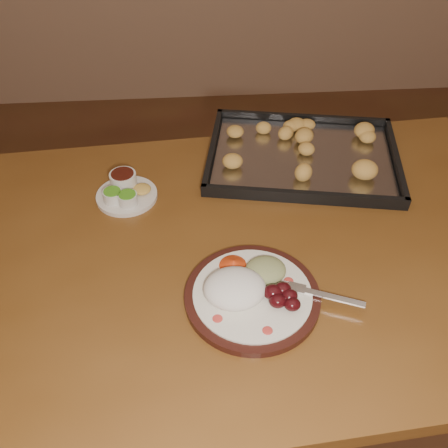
{
  "coord_description": "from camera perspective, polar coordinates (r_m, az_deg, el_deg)",
  "views": [
    {
      "loc": [
        -0.31,
        -0.82,
        1.55
      ],
      "look_at": [
        -0.25,
        0.0,
        0.77
      ],
      "focal_mm": 40.0,
      "sensor_mm": 36.0,
      "label": 1
    }
  ],
  "objects": [
    {
      "name": "dining_table",
      "position": [
        1.18,
        0.07,
        -6.06
      ],
      "size": [
        1.56,
        1.01,
        0.75
      ],
      "rotation": [
        0.0,
        0.0,
        0.07
      ],
      "color": "brown",
      "rests_on": "ground"
    },
    {
      "name": "condiment_saucer",
      "position": [
        1.25,
        -11.23,
        3.73
      ],
      "size": [
        0.15,
        0.15,
        0.05
      ],
      "rotation": [
        0.0,
        0.0,
        -0.05
      ],
      "color": "silver",
      "rests_on": "dining_table"
    },
    {
      "name": "baking_tray",
      "position": [
        1.37,
        8.95,
        7.86
      ],
      "size": [
        0.56,
        0.45,
        0.05
      ],
      "rotation": [
        0.0,
        0.0,
        -0.18
      ],
      "color": "black",
      "rests_on": "dining_table"
    },
    {
      "name": "ground",
      "position": [
        1.78,
        8.53,
        -18.05
      ],
      "size": [
        4.0,
        4.0,
        0.0
      ],
      "primitive_type": "plane",
      "color": "brown",
      "rests_on": "ground"
    },
    {
      "name": "dinner_plate",
      "position": [
        1.01,
        2.96,
        -7.64
      ],
      "size": [
        0.35,
        0.27,
        0.06
      ],
      "rotation": [
        0.0,
        0.0,
        -0.2
      ],
      "color": "black",
      "rests_on": "dining_table"
    }
  ]
}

